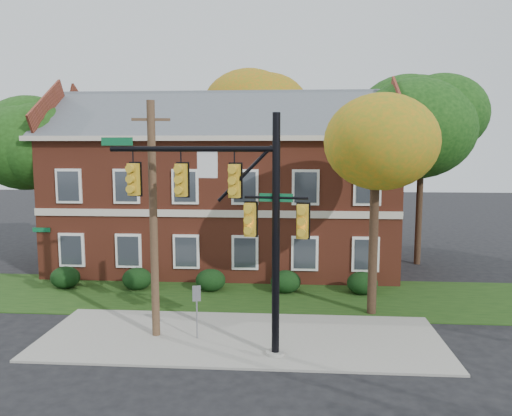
# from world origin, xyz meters

# --- Properties ---
(ground) EXTENTS (120.00, 120.00, 0.00)m
(ground) POSITION_xyz_m (0.00, 0.00, 0.00)
(ground) COLOR black
(ground) RESTS_ON ground
(sidewalk) EXTENTS (14.00, 5.00, 0.08)m
(sidewalk) POSITION_xyz_m (0.00, 1.00, 0.04)
(sidewalk) COLOR gray
(sidewalk) RESTS_ON ground
(grass_strip) EXTENTS (30.00, 6.00, 0.04)m
(grass_strip) POSITION_xyz_m (0.00, 6.00, 0.02)
(grass_strip) COLOR #193811
(grass_strip) RESTS_ON ground
(apartment_building) EXTENTS (18.80, 8.80, 9.74)m
(apartment_building) POSITION_xyz_m (-2.00, 11.95, 4.99)
(apartment_building) COLOR brown
(apartment_building) RESTS_ON ground
(hedge_far_left) EXTENTS (1.40, 1.26, 1.05)m
(hedge_far_left) POSITION_xyz_m (-9.00, 6.70, 0.53)
(hedge_far_left) COLOR black
(hedge_far_left) RESTS_ON ground
(hedge_left) EXTENTS (1.40, 1.26, 1.05)m
(hedge_left) POSITION_xyz_m (-5.50, 6.70, 0.53)
(hedge_left) COLOR black
(hedge_left) RESTS_ON ground
(hedge_center) EXTENTS (1.40, 1.26, 1.05)m
(hedge_center) POSITION_xyz_m (-2.00, 6.70, 0.53)
(hedge_center) COLOR black
(hedge_center) RESTS_ON ground
(hedge_right) EXTENTS (1.40, 1.26, 1.05)m
(hedge_right) POSITION_xyz_m (1.50, 6.70, 0.53)
(hedge_right) COLOR black
(hedge_right) RESTS_ON ground
(hedge_far_right) EXTENTS (1.40, 1.26, 1.05)m
(hedge_far_right) POSITION_xyz_m (5.00, 6.70, 0.53)
(hedge_far_right) COLOR black
(hedge_far_right) RESTS_ON ground
(tree_near_right) EXTENTS (4.50, 4.25, 8.58)m
(tree_near_right) POSITION_xyz_m (5.22, 3.87, 6.67)
(tree_near_right) COLOR black
(tree_near_right) RESTS_ON ground
(tree_left_rear) EXTENTS (5.40, 5.10, 8.88)m
(tree_left_rear) POSITION_xyz_m (-11.73, 10.84, 6.68)
(tree_left_rear) COLOR black
(tree_left_rear) RESTS_ON ground
(tree_right_rear) EXTENTS (6.30, 5.95, 10.62)m
(tree_right_rear) POSITION_xyz_m (9.31, 12.81, 8.12)
(tree_right_rear) COLOR black
(tree_right_rear) RESTS_ON ground
(tree_far_rear) EXTENTS (6.84, 6.46, 11.52)m
(tree_far_rear) POSITION_xyz_m (-0.66, 19.79, 8.84)
(tree_far_rear) COLOR black
(tree_far_rear) RESTS_ON ground
(traffic_signal) EXTENTS (6.90, 1.22, 7.75)m
(traffic_signal) POSITION_xyz_m (-0.11, -0.22, 4.81)
(traffic_signal) COLOR gray
(traffic_signal) RESTS_ON ground
(utility_pole) EXTENTS (1.28, 0.32, 8.27)m
(utility_pole) POSITION_xyz_m (-3.01, 0.95, 4.19)
(utility_pole) COLOR #4B3323
(utility_pole) RESTS_ON ground
(sign_post) EXTENTS (0.28, 0.10, 1.96)m
(sign_post) POSITION_xyz_m (-1.50, 0.74, 1.33)
(sign_post) COLOR slate
(sign_post) RESTS_ON ground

